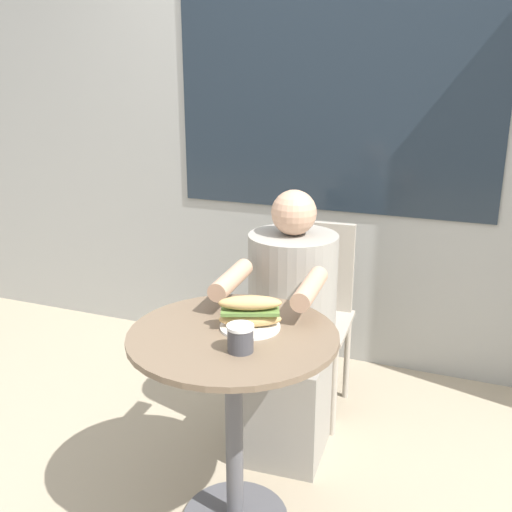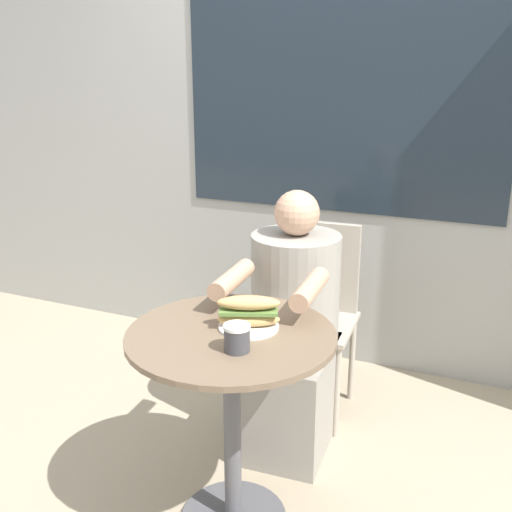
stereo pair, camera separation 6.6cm
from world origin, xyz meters
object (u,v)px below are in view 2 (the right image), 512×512
cafe_table (232,387)px  drink_cup (237,338)px  seated_diner (291,342)px  diner_chair (317,300)px  sandwich_on_plate (249,314)px

cafe_table → drink_cup: (0.07, -0.11, 0.24)m
seated_diner → drink_cup: size_ratio=13.01×
diner_chair → seated_diner: seated_diner is taller
cafe_table → diner_chair: (0.01, 0.88, -0.01)m
sandwich_on_plate → drink_cup: 0.17m
diner_chair → sandwich_on_plate: diner_chair is taller
diner_chair → seated_diner: bearing=87.7°
seated_diner → sandwich_on_plate: seated_diner is taller
seated_diner → cafe_table: bearing=84.7°
diner_chair → cafe_table: bearing=85.9°
seated_diner → drink_cup: 0.71m
sandwich_on_plate → diner_chair: bearing=92.1°
cafe_table → drink_cup: bearing=-56.1°
cafe_table → sandwich_on_plate: 0.26m
diner_chair → drink_cup: (0.07, -0.99, 0.25)m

